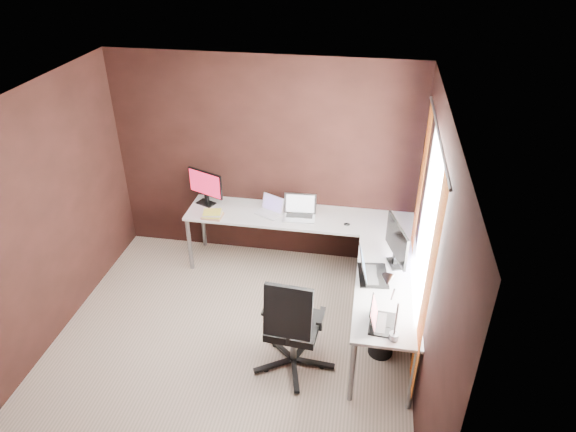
# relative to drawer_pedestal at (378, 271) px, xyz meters

# --- Properties ---
(room) EXTENTS (3.60, 3.60, 2.50)m
(room) POSITION_rel_drawer_pedestal_xyz_m (-1.09, -1.08, 0.98)
(room) COLOR #C5AC99
(room) RESTS_ON ground
(desk) EXTENTS (2.65, 2.25, 0.73)m
(desk) POSITION_rel_drawer_pedestal_xyz_m (-0.59, -0.11, 0.38)
(desk) COLOR white
(desk) RESTS_ON ground
(drawer_pedestal) EXTENTS (0.42, 0.50, 0.60)m
(drawer_pedestal) POSITION_rel_drawer_pedestal_xyz_m (0.00, 0.00, 0.00)
(drawer_pedestal) COLOR white
(drawer_pedestal) RESTS_ON ground
(monitor_left) EXTENTS (0.46, 0.23, 0.43)m
(monitor_left) POSITION_rel_drawer_pedestal_xyz_m (-2.11, 0.45, 0.67)
(monitor_left) COLOR black
(monitor_left) RESTS_ON desk
(monitor_right) EXTENTS (0.22, 0.55, 0.46)m
(monitor_right) POSITION_rel_drawer_pedestal_xyz_m (0.14, -0.43, 0.69)
(monitor_right) COLOR black
(monitor_right) RESTS_ON desk
(laptop_white) EXTENTS (0.36, 0.32, 0.20)m
(laptop_white) POSITION_rel_drawer_pedestal_xyz_m (-1.30, 0.36, 0.47)
(laptop_white) COLOR white
(laptop_white) RESTS_ON desk
(laptop_silver) EXTENTS (0.39, 0.29, 0.25)m
(laptop_silver) POSITION_rel_drawer_pedestal_xyz_m (-0.95, 0.34, 0.48)
(laptop_silver) COLOR silver
(laptop_silver) RESTS_ON desk
(laptop_black_big) EXTENTS (0.32, 0.42, 0.26)m
(laptop_black_big) POSITION_rel_drawer_pedestal_xyz_m (-0.11, -0.67, 0.49)
(laptop_black_big) COLOR black
(laptop_black_big) RESTS_ON desk
(laptop_black_small) EXTENTS (0.25, 0.33, 0.21)m
(laptop_black_small) POSITION_rel_drawer_pedestal_xyz_m (0.00, -1.34, 0.48)
(laptop_black_small) COLOR black
(laptop_black_small) RESTS_ON desk
(book_stack) EXTENTS (0.24, 0.20, 0.07)m
(book_stack) POSITION_rel_drawer_pedestal_xyz_m (-1.94, 0.15, 0.46)
(book_stack) COLOR tan
(book_stack) RESTS_ON desk
(mouse_left) EXTENTS (0.09, 0.07, 0.03)m
(mouse_left) POSITION_rel_drawer_pedestal_xyz_m (-2.03, 0.15, 0.45)
(mouse_left) COLOR black
(mouse_left) RESTS_ON desk
(mouse_corner) EXTENTS (0.07, 0.05, 0.03)m
(mouse_corner) POSITION_rel_drawer_pedestal_xyz_m (-0.39, 0.23, 0.44)
(mouse_corner) COLOR black
(mouse_corner) RESTS_ON desk
(desk_lamp) EXTENTS (0.19, 0.22, 0.59)m
(desk_lamp) POSITION_rel_drawer_pedestal_xyz_m (0.06, -1.44, 0.80)
(desk_lamp) COLOR slate
(desk_lamp) RESTS_ON desk
(office_chair) EXTENTS (0.61, 0.61, 1.09)m
(office_chair) POSITION_rel_drawer_pedestal_xyz_m (-0.77, -1.25, 0.02)
(office_chair) COLOR black
(office_chair) RESTS_ON ground
(wastebasket) EXTENTS (0.25, 0.25, 0.28)m
(wastebasket) POSITION_rel_drawer_pedestal_xyz_m (0.07, -0.94, -0.16)
(wastebasket) COLOR black
(wastebasket) RESTS_ON ground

